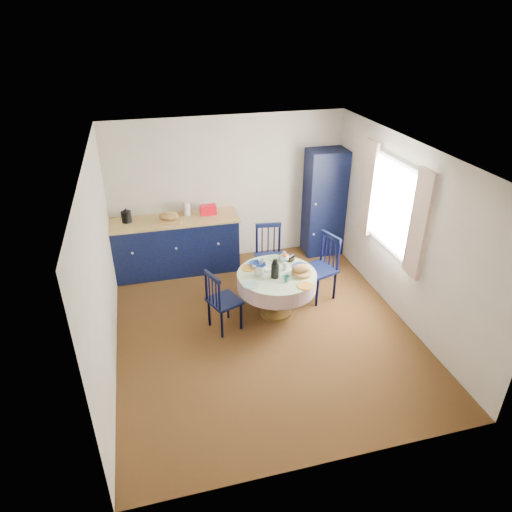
{
  "coord_description": "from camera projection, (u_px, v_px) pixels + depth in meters",
  "views": [
    {
      "loc": [
        -1.4,
        -4.97,
        3.95
      ],
      "look_at": [
        -0.05,
        0.2,
        1.06
      ],
      "focal_mm": 32.0,
      "sensor_mm": 36.0,
      "label": 1
    }
  ],
  "objects": [
    {
      "name": "window",
      "position": [
        393.0,
        206.0,
        6.38
      ],
      "size": [
        0.1,
        1.74,
        1.45
      ],
      "color": "white",
      "rests_on": "wall_right"
    },
    {
      "name": "mug_b",
      "position": [
        287.0,
        279.0,
        6.21
      ],
      "size": [
        0.09,
        0.09,
        0.08
      ],
      "primitive_type": "imported",
      "color": "#256864",
      "rests_on": "dining_table"
    },
    {
      "name": "wall_back",
      "position": [
        229.0,
        190.0,
        7.74
      ],
      "size": [
        4.0,
        0.02,
        2.5
      ],
      "primitive_type": "cube",
      "color": "beige",
      "rests_on": "floor"
    },
    {
      "name": "chair_left",
      "position": [
        222.0,
        300.0,
        6.2
      ],
      "size": [
        0.51,
        0.53,
        0.92
      ],
      "rotation": [
        0.0,
        0.0,
        1.95
      ],
      "color": "black",
      "rests_on": "floor"
    },
    {
      "name": "chair_far",
      "position": [
        269.0,
        256.0,
        7.23
      ],
      "size": [
        0.51,
        0.49,
        1.01
      ],
      "rotation": [
        0.0,
        0.0,
        -0.14
      ],
      "color": "black",
      "rests_on": "floor"
    },
    {
      "name": "ceiling",
      "position": [
        265.0,
        153.0,
        5.23
      ],
      "size": [
        4.5,
        4.5,
        0.0
      ],
      "primitive_type": "plane",
      "rotation": [
        3.14,
        0.0,
        0.0
      ],
      "color": "white",
      "rests_on": "wall_back"
    },
    {
      "name": "wall_right",
      "position": [
        404.0,
        232.0,
        6.27
      ],
      "size": [
        0.02,
        4.5,
        2.5
      ],
      "primitive_type": "cube",
      "color": "beige",
      "rests_on": "floor"
    },
    {
      "name": "chair_right",
      "position": [
        321.0,
        267.0,
        6.91
      ],
      "size": [
        0.56,
        0.57,
        1.02
      ],
      "rotation": [
        0.0,
        0.0,
        -1.24
      ],
      "color": "black",
      "rests_on": "floor"
    },
    {
      "name": "floor",
      "position": [
        263.0,
        328.0,
        6.42
      ],
      "size": [
        4.5,
        4.5,
        0.0
      ],
      "primitive_type": "plane",
      "color": "black",
      "rests_on": "ground"
    },
    {
      "name": "mug_c",
      "position": [
        291.0,
        259.0,
        6.7
      ],
      "size": [
        0.11,
        0.11,
        0.09
      ],
      "primitive_type": "imported",
      "color": "black",
      "rests_on": "dining_table"
    },
    {
      "name": "dining_table",
      "position": [
        277.0,
        280.0,
        6.47
      ],
      "size": [
        1.12,
        1.12,
        0.96
      ],
      "color": "brown",
      "rests_on": "floor"
    },
    {
      "name": "mug_d",
      "position": [
        261.0,
        262.0,
        6.62
      ],
      "size": [
        0.09,
        0.09,
        0.09
      ],
      "primitive_type": "imported",
      "color": "silver",
      "rests_on": "dining_table"
    },
    {
      "name": "pantry_cabinet",
      "position": [
        324.0,
        203.0,
        8.04
      ],
      "size": [
        0.67,
        0.5,
        1.89
      ],
      "rotation": [
        0.0,
        0.0,
        -0.02
      ],
      "color": "black",
      "rests_on": "floor"
    },
    {
      "name": "kitchen_counter",
      "position": [
        175.0,
        244.0,
        7.63
      ],
      "size": [
        2.15,
        0.69,
        1.2
      ],
      "rotation": [
        0.0,
        0.0,
        -0.01
      ],
      "color": "black",
      "rests_on": "floor"
    },
    {
      "name": "mug_a",
      "position": [
        259.0,
        272.0,
        6.35
      ],
      "size": [
        0.13,
        0.13,
        0.1
      ],
      "primitive_type": "imported",
      "color": "silver",
      "rests_on": "dining_table"
    },
    {
      "name": "wall_left",
      "position": [
        101.0,
        269.0,
        5.38
      ],
      "size": [
        0.02,
        4.5,
        2.5
      ],
      "primitive_type": "cube",
      "color": "beige",
      "rests_on": "floor"
    },
    {
      "name": "cobalt_bowl",
      "position": [
        257.0,
        265.0,
        6.57
      ],
      "size": [
        0.23,
        0.23,
        0.06
      ],
      "primitive_type": "imported",
      "color": "navy",
      "rests_on": "dining_table"
    }
  ]
}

